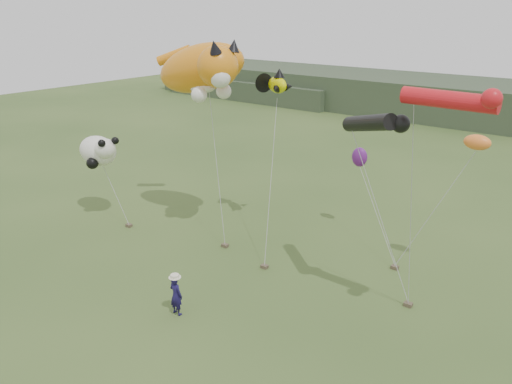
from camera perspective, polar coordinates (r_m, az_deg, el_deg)
ground at (r=20.55m, az=-6.17°, el=-13.60°), size 120.00×120.00×0.00m
headland at (r=59.52m, az=22.93°, el=9.46°), size 90.00×13.00×4.00m
festival_attendant at (r=20.21m, az=-9.13°, el=-11.58°), size 0.62×0.41×1.67m
sandbag_anchors at (r=24.21m, az=2.11°, el=-7.67°), size 15.65×4.81×0.16m
cat_kite at (r=25.89m, az=-5.97°, el=13.83°), size 6.98×3.72×3.62m
fish_kite at (r=25.75m, az=1.76°, el=12.32°), size 2.69×1.77×1.30m
tube_kites at (r=18.16m, az=16.98°, el=8.59°), size 6.25×2.80×2.52m
panda_kite at (r=29.58m, az=-17.52°, el=4.52°), size 2.98×1.93×1.85m
misc_kites at (r=24.66m, az=17.12°, el=4.52°), size 7.04×2.29×2.94m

